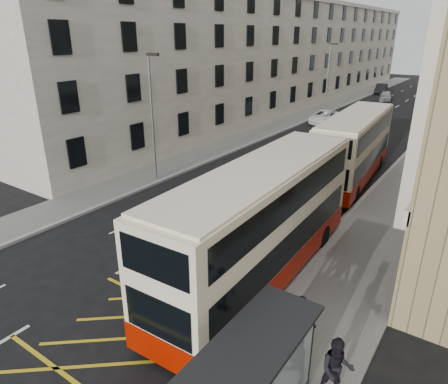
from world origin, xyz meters
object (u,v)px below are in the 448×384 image
Objects in this scene: street_lamp_far at (328,74)px; double_decker_rear at (354,148)px; bus_shelter at (249,382)px; pedestrian_mid at (337,369)px; car_dark at (381,89)px; double_decker_front at (262,224)px; car_red at (444,92)px; street_lamp_near at (152,112)px; white_van at (324,117)px; pedestrian_far at (301,320)px; car_silver at (386,96)px.

street_lamp_far is 0.71× the size of double_decker_rear.
pedestrian_mid is (1.18, 2.51, -1.07)m from bus_shelter.
street_lamp_far is 21.93m from car_dark.
pedestrian_mid is at bearing -42.55° from double_decker_front.
double_decker_front is 1.06× the size of double_decker_rear.
double_decker_rear is 46.22m from car_red.
bus_shelter reaches higher than pedestrian_mid.
car_dark reaches higher than car_red.
pedestrian_mid is at bearing -31.90° from street_lamp_near.
bus_shelter is 0.38× the size of double_decker_rear.
street_lamp_near is 13.21m from double_decker_rear.
pedestrian_mid is at bearing -84.97° from car_dark.
car_dark is (1.15, 21.56, -3.87)m from street_lamp_far.
car_red is at bearing 93.96° from bus_shelter.
white_van is at bearing 66.19° from car_red.
street_lamp_far reaches higher than double_decker_front.
pedestrian_mid reaches higher than pedestrian_far.
double_decker_front is 4.16m from pedestrian_far.
car_red is (-4.58, 66.10, -1.41)m from bus_shelter.
car_silver is at bearing 75.70° from pedestrian_mid.
car_red is at bearing -81.81° from pedestrian_far.
double_decker_rear is 2.28× the size of white_van.
pedestrian_mid is (4.52, -3.91, -1.35)m from double_decker_front.
car_silver is (3.74, 43.99, -3.93)m from street_lamp_near.
pedestrian_far is (2.92, -2.60, -1.41)m from double_decker_front.
street_lamp_near is 1.60× the size of car_red.
street_lamp_near reaches higher than white_van.
street_lamp_near reaches higher than car_red.
pedestrian_mid is 0.39× the size of car_dark.
street_lamp_far is at bearing -117.93° from car_silver.
car_dark is at bearing 4.64° from car_red.
pedestrian_far is (14.27, -38.57, -3.63)m from street_lamp_far.
double_decker_rear is at bearing -64.75° from street_lamp_far.
car_red is at bearing 86.31° from double_decker_rear.
pedestrian_far is at bearing -86.14° from car_dark.
street_lamp_far reaches higher than car_dark.
car_silver is (-6.87, 36.48, -1.56)m from double_decker_rear.
bus_shelter reaches higher than white_van.
bus_shelter is 0.85× the size of car_red.
street_lamp_far is 7.45m from white_van.
white_van is 1.19× the size of car_silver.
pedestrian_mid reaches higher than car_red.
double_decker_front is 58.44m from car_dark.
double_decker_front reaches higher than car_dark.
double_decker_front is 6.51× the size of pedestrian_mid.
street_lamp_far is 15.01m from car_silver.
pedestrian_far is (3.66, -16.08, -1.26)m from double_decker_rear.
bus_shelter is 57.46m from car_silver.
double_decker_rear is 2.26× the size of car_red.
double_decker_rear is at bearing 101.60° from bus_shelter.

